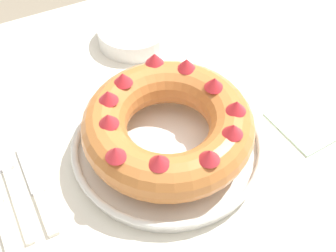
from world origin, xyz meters
name	(u,v)px	position (x,y,z in m)	size (l,w,h in m)	color
dining_table	(161,193)	(0.00, 0.00, 0.66)	(1.27, 0.94, 0.76)	silver
serving_dish	(168,146)	(0.02, 0.01, 0.77)	(0.31, 0.31, 0.03)	white
bundt_cake	(168,125)	(0.02, 0.01, 0.82)	(0.27, 0.27, 0.09)	#C67538
fork	(11,183)	(-0.23, 0.06, 0.76)	(0.02, 0.20, 0.01)	white
cake_knife	(39,194)	(-0.19, 0.02, 0.76)	(0.02, 0.18, 0.01)	white
side_bowl	(133,34)	(0.08, 0.29, 0.78)	(0.14, 0.14, 0.04)	white
napkin	(319,116)	(0.29, -0.04, 0.76)	(0.16, 0.11, 0.00)	#B2D1B7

